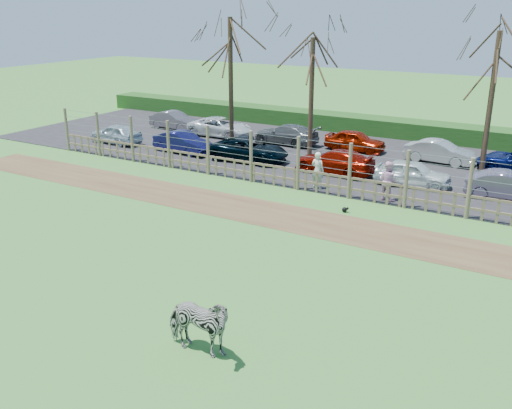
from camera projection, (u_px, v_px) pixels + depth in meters
The scene contains 23 objects.
ground at pixel (195, 250), 19.86m from camera, with size 120.00×120.00×0.00m, color #539D49.
dirt_strip at pixel (260, 212), 23.52m from camera, with size 34.00×2.80×0.01m, color brown.
asphalt at pixel (350, 159), 31.66m from camera, with size 44.00×13.00×0.04m, color #232326.
hedge at pixel (390, 127), 37.18m from camera, with size 46.00×2.00×1.10m, color #1E4716.
fence at pixel (298, 173), 26.11m from camera, with size 30.16×0.16×2.50m.
tree_left at pixel (230, 53), 31.30m from camera, with size 4.80×4.80×7.88m.
tree_mid at pixel (312, 69), 30.20m from camera, with size 4.80×4.80×6.83m.
tree_right at pixel (495, 70), 26.19m from camera, with size 4.80×4.80×7.35m.
zebra at pixel (198, 325), 13.66m from camera, with size 0.86×1.88×1.59m, color gray.
visitor_a at pixel (318, 170), 26.18m from camera, with size 0.63×0.41×1.72m, color silver.
visitor_b at pixel (388, 181), 24.61m from camera, with size 0.84×0.65×1.72m, color #ECB7D7.
crow at pixel (345, 210), 23.45m from camera, with size 0.29×0.21×0.23m.
car_0 at pixel (116, 134), 34.96m from camera, with size 1.42×3.52×1.20m, color #AEC1C9.
car_1 at pixel (183, 142), 32.72m from camera, with size 1.27×3.64×1.20m, color #131549.
car_2 at pixel (249, 150), 30.96m from camera, with size 1.99×4.32×1.20m, color black.
car_3 at pixel (335, 162), 28.66m from camera, with size 1.68×4.13×1.20m, color #800D02.
car_4 at pixel (413, 173), 26.66m from camera, with size 1.42×3.52×1.20m, color white.
car_5 at pixel (509, 186), 24.77m from camera, with size 1.27×3.64×1.20m, color slate.
car_7 at pixel (174, 120), 39.02m from camera, with size 1.27×3.64×1.20m, color #615D62.
car_8 at pixel (220, 127), 36.87m from camera, with size 1.99×4.32×1.20m, color silver.
car_9 at pixel (286, 134), 34.80m from camera, with size 1.68×4.13×1.20m, color #545959.
car_10 at pixel (355, 141), 33.13m from camera, with size 1.42×3.52×1.20m, color #8C1501.
car_11 at pixel (440, 152), 30.57m from camera, with size 1.27×3.64×1.20m, color #B4BDB3.
Camera 1 is at (11.06, -14.65, 8.03)m, focal length 40.00 mm.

